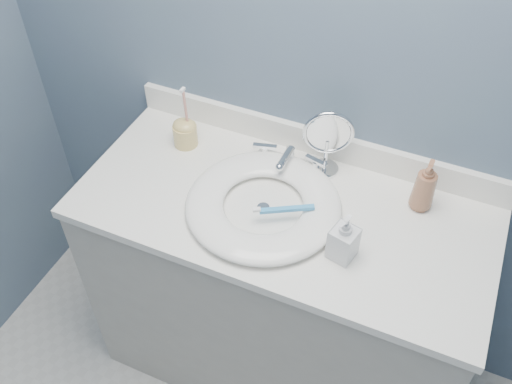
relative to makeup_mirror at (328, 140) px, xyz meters
The scene contains 12 objects.
back_wall 0.22m from the makeup_mirror, 126.65° to the left, with size 2.20×0.02×2.40m, color slate.
vanity_cabinet 0.61m from the makeup_mirror, 106.53° to the right, with size 1.20×0.55×0.85m, color #AEAA9F.
countertop 0.25m from the makeup_mirror, 106.53° to the right, with size 1.22×0.57×0.03m, color white.
backsplash 0.12m from the makeup_mirror, 131.30° to the left, with size 1.22×0.02×0.09m, color white.
basin 0.27m from the makeup_mirror, 115.56° to the right, with size 0.45×0.45×0.04m, color white, non-canonical shape.
drain 0.28m from the makeup_mirror, 115.56° to the right, with size 0.04×0.04×0.01m, color silver.
faucet 0.15m from the makeup_mirror, 164.70° to the right, with size 0.25×0.13×0.07m.
makeup_mirror is the anchor object (origin of this frame).
soap_bottle_amber 0.31m from the makeup_mirror, ahead, with size 0.07×0.07×0.17m, color #925E42.
soap_bottle_clear 0.34m from the makeup_mirror, 63.21° to the right, with size 0.07×0.07×0.15m, color silver.
toothbrush_holder 0.46m from the makeup_mirror, behind, with size 0.08×0.08×0.22m.
toothbrush_lying 0.26m from the makeup_mirror, 98.76° to the right, with size 0.16×0.10×0.02m.
Camera 1 is at (0.38, -0.09, 2.09)m, focal length 40.00 mm.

